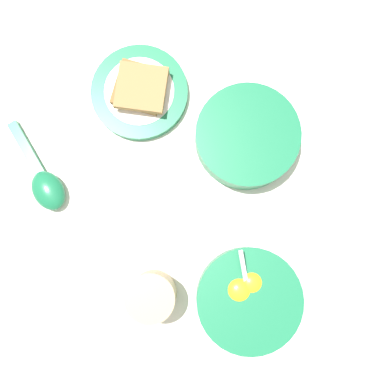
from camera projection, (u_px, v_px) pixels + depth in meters
name	position (u px, v px, depth m)	size (l,w,h in m)	color
ground_plane	(117.00, 178.00, 0.79)	(3.00, 3.00, 0.00)	silver
egg_bowl	(248.00, 299.00, 0.74)	(0.17, 0.17, 0.08)	#196B42
toast_plate	(140.00, 93.00, 0.80)	(0.17, 0.17, 0.02)	#196B42
toast_sandwich	(141.00, 87.00, 0.78)	(0.11, 0.11, 0.03)	brown
soup_spoon	(44.00, 181.00, 0.78)	(0.17, 0.09, 0.03)	#196B42
congee_bowl	(247.00, 137.00, 0.77)	(0.18, 0.18, 0.05)	#196B42
drinking_cup	(152.00, 296.00, 0.72)	(0.08, 0.08, 0.09)	tan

